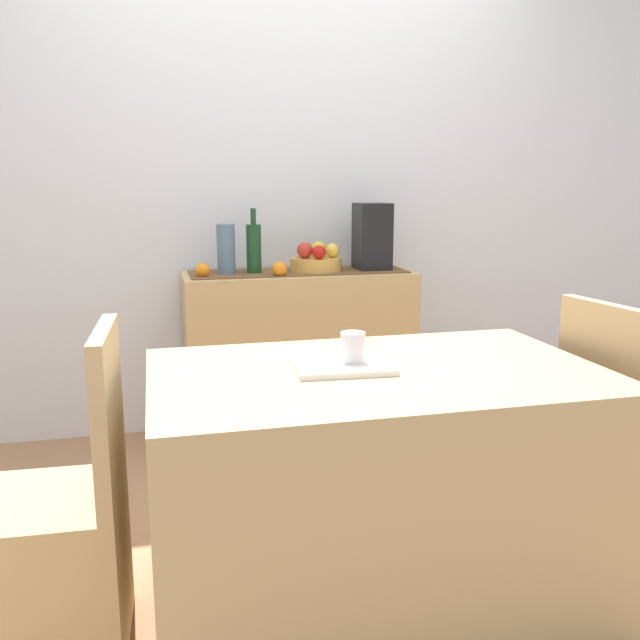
{
  "coord_description": "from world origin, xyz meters",
  "views": [
    {
      "loc": [
        -0.65,
        -2.28,
        1.26
      ],
      "look_at": [
        0.01,
        0.36,
        0.71
      ],
      "focal_mm": 37.89,
      "sensor_mm": 36.0,
      "label": 1
    }
  ],
  "objects_px": {
    "coffee_maker": "(372,237)",
    "chair_by_corner": "(634,488)",
    "sideboard_console": "(299,355)",
    "fruit_bowl": "(316,264)",
    "ceramic_vase": "(226,250)",
    "open_book": "(343,366)",
    "chair_near_window": "(54,560)",
    "dining_table": "(375,488)",
    "coffee_cup": "(353,350)",
    "wine_bottle": "(254,248)"
  },
  "relations": [
    {
      "from": "coffee_maker",
      "to": "chair_by_corner",
      "type": "distance_m",
      "value": 1.67
    },
    {
      "from": "sideboard_console",
      "to": "fruit_bowl",
      "type": "distance_m",
      "value": 0.46
    },
    {
      "from": "ceramic_vase",
      "to": "open_book",
      "type": "distance_m",
      "value": 1.43
    },
    {
      "from": "chair_near_window",
      "to": "fruit_bowl",
      "type": "bearing_deg",
      "value": 53.01
    },
    {
      "from": "fruit_bowl",
      "to": "dining_table",
      "type": "xyz_separation_m",
      "value": [
        -0.16,
        -1.42,
        -0.5
      ]
    },
    {
      "from": "chair_near_window",
      "to": "open_book",
      "type": "bearing_deg",
      "value": 1.61
    },
    {
      "from": "sideboard_console",
      "to": "open_book",
      "type": "distance_m",
      "value": 1.45
    },
    {
      "from": "fruit_bowl",
      "to": "dining_table",
      "type": "height_order",
      "value": "fruit_bowl"
    },
    {
      "from": "ceramic_vase",
      "to": "coffee_cup",
      "type": "distance_m",
      "value": 1.42
    },
    {
      "from": "sideboard_console",
      "to": "wine_bottle",
      "type": "bearing_deg",
      "value": -180.0
    },
    {
      "from": "sideboard_console",
      "to": "chair_near_window",
      "type": "distance_m",
      "value": 1.74
    },
    {
      "from": "wine_bottle",
      "to": "coffee_maker",
      "type": "bearing_deg",
      "value": 0.0
    },
    {
      "from": "sideboard_console",
      "to": "fruit_bowl",
      "type": "height_order",
      "value": "fruit_bowl"
    },
    {
      "from": "coffee_maker",
      "to": "wine_bottle",
      "type": "bearing_deg",
      "value": -180.0
    },
    {
      "from": "chair_near_window",
      "to": "sideboard_console",
      "type": "bearing_deg",
      "value": 55.31
    },
    {
      "from": "ceramic_vase",
      "to": "wine_bottle",
      "type": "bearing_deg",
      "value": -0.0
    },
    {
      "from": "ceramic_vase",
      "to": "chair_by_corner",
      "type": "xyz_separation_m",
      "value": [
        1.18,
        -1.43,
        -0.69
      ]
    },
    {
      "from": "ceramic_vase",
      "to": "coffee_cup",
      "type": "bearing_deg",
      "value": -81.56
    },
    {
      "from": "dining_table",
      "to": "chair_near_window",
      "type": "bearing_deg",
      "value": -179.96
    },
    {
      "from": "dining_table",
      "to": "ceramic_vase",
      "type": "bearing_deg",
      "value": 100.87
    },
    {
      "from": "fruit_bowl",
      "to": "dining_table",
      "type": "bearing_deg",
      "value": -96.56
    },
    {
      "from": "open_book",
      "to": "chair_by_corner",
      "type": "distance_m",
      "value": 1.12
    },
    {
      "from": "coffee_maker",
      "to": "chair_by_corner",
      "type": "height_order",
      "value": "coffee_maker"
    },
    {
      "from": "sideboard_console",
      "to": "coffee_cup",
      "type": "xyz_separation_m",
      "value": [
        -0.14,
        -1.4,
        0.37
      ]
    },
    {
      "from": "wine_bottle",
      "to": "open_book",
      "type": "relative_size",
      "value": 1.11
    },
    {
      "from": "chair_by_corner",
      "to": "wine_bottle",
      "type": "bearing_deg",
      "value": 126.38
    },
    {
      "from": "sideboard_console",
      "to": "open_book",
      "type": "bearing_deg",
      "value": -97.08
    },
    {
      "from": "chair_by_corner",
      "to": "dining_table",
      "type": "bearing_deg",
      "value": 179.88
    },
    {
      "from": "fruit_bowl",
      "to": "coffee_maker",
      "type": "relative_size",
      "value": 0.77
    },
    {
      "from": "wine_bottle",
      "to": "open_book",
      "type": "bearing_deg",
      "value": -88.22
    },
    {
      "from": "fruit_bowl",
      "to": "wine_bottle",
      "type": "height_order",
      "value": "wine_bottle"
    },
    {
      "from": "sideboard_console",
      "to": "coffee_cup",
      "type": "relative_size",
      "value": 10.58
    },
    {
      "from": "coffee_maker",
      "to": "dining_table",
      "type": "xyz_separation_m",
      "value": [
        -0.45,
        -1.42,
        -0.63
      ]
    },
    {
      "from": "fruit_bowl",
      "to": "coffee_cup",
      "type": "relative_size",
      "value": 2.41
    },
    {
      "from": "coffee_maker",
      "to": "dining_table",
      "type": "bearing_deg",
      "value": -107.59
    },
    {
      "from": "ceramic_vase",
      "to": "dining_table",
      "type": "height_order",
      "value": "ceramic_vase"
    },
    {
      "from": "fruit_bowl",
      "to": "wine_bottle",
      "type": "xyz_separation_m",
      "value": [
        -0.3,
        -0.0,
        0.09
      ]
    },
    {
      "from": "sideboard_console",
      "to": "coffee_maker",
      "type": "distance_m",
      "value": 0.69
    },
    {
      "from": "coffee_maker",
      "to": "open_book",
      "type": "distance_m",
      "value": 1.53
    },
    {
      "from": "sideboard_console",
      "to": "coffee_cup",
      "type": "bearing_deg",
      "value": -95.83
    },
    {
      "from": "chair_near_window",
      "to": "chair_by_corner",
      "type": "distance_m",
      "value": 1.82
    },
    {
      "from": "wine_bottle",
      "to": "ceramic_vase",
      "type": "bearing_deg",
      "value": 180.0
    },
    {
      "from": "coffee_maker",
      "to": "coffee_cup",
      "type": "bearing_deg",
      "value": -110.32
    },
    {
      "from": "dining_table",
      "to": "chair_by_corner",
      "type": "distance_m",
      "value": 0.92
    },
    {
      "from": "fruit_bowl",
      "to": "coffee_cup",
      "type": "bearing_deg",
      "value": -99.34
    },
    {
      "from": "open_book",
      "to": "coffee_maker",
      "type": "bearing_deg",
      "value": 72.34
    },
    {
      "from": "fruit_bowl",
      "to": "coffee_cup",
      "type": "height_order",
      "value": "fruit_bowl"
    },
    {
      "from": "sideboard_console",
      "to": "coffee_cup",
      "type": "height_order",
      "value": "coffee_cup"
    },
    {
      "from": "coffee_maker",
      "to": "chair_near_window",
      "type": "distance_m",
      "value": 2.1
    },
    {
      "from": "coffee_maker",
      "to": "ceramic_vase",
      "type": "relative_size",
      "value": 1.39
    }
  ]
}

